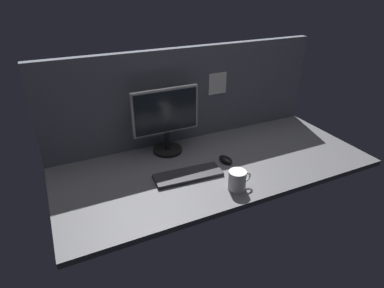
% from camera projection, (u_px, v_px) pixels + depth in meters
% --- Properties ---
extents(ground_plane, '(1.80, 0.80, 0.03)m').
position_uv_depth(ground_plane, '(214.00, 165.00, 1.89)').
color(ground_plane, '#515156').
extents(cubicle_wall_back, '(1.80, 0.06, 0.59)m').
position_uv_depth(cubicle_wall_back, '(187.00, 95.00, 2.05)').
color(cubicle_wall_back, '#565B66').
rests_on(cubicle_wall_back, ground_plane).
extents(monitor, '(0.41, 0.18, 0.40)m').
position_uv_depth(monitor, '(166.00, 118.00, 1.91)').
color(monitor, black).
rests_on(monitor, ground_plane).
extents(keyboard, '(0.38, 0.16, 0.02)m').
position_uv_depth(keyboard, '(188.00, 175.00, 1.75)').
color(keyboard, '#262628').
rests_on(keyboard, ground_plane).
extents(mouse, '(0.07, 0.10, 0.03)m').
position_uv_depth(mouse, '(226.00, 159.00, 1.88)').
color(mouse, black).
rests_on(mouse, ground_plane).
extents(mug_ceramic_white, '(0.13, 0.09, 0.10)m').
position_uv_depth(mug_ceramic_white, '(237.00, 180.00, 1.63)').
color(mug_ceramic_white, white).
rests_on(mug_ceramic_white, ground_plane).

